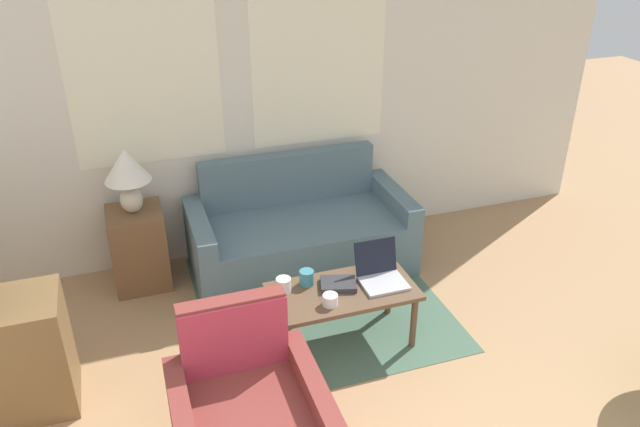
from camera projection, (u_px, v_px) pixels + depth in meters
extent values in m
cube|color=silver|center=(247.00, 100.00, 4.87)|extent=(6.36, 0.05, 2.60)
cube|color=white|center=(144.00, 78.00, 4.52)|extent=(1.10, 0.01, 1.30)
cube|color=white|center=(319.00, 63.00, 4.90)|extent=(1.10, 0.01, 1.30)
cube|color=#476651|center=(319.00, 301.00, 4.72)|extent=(1.75, 1.83, 0.01)
cube|color=slate|center=(301.00, 244.00, 5.04)|extent=(1.46, 0.83, 0.44)
cube|color=slate|center=(288.00, 202.00, 5.23)|extent=(1.46, 0.12, 0.87)
cube|color=slate|center=(202.00, 253.00, 4.77)|extent=(0.14, 0.83, 0.59)
cube|color=slate|center=(392.00, 221.00, 5.23)|extent=(0.14, 0.83, 0.59)
cube|color=brown|center=(236.00, 363.00, 3.47)|extent=(0.58, 0.10, 0.87)
cube|color=brown|center=(315.00, 418.00, 3.33)|extent=(0.10, 0.85, 0.54)
cube|color=#B23347|center=(237.00, 354.00, 3.37)|extent=(0.58, 0.01, 0.63)
cube|color=brown|center=(139.00, 248.00, 4.79)|extent=(0.41, 0.41, 0.63)
ellipsoid|color=beige|center=(131.00, 200.00, 4.60)|extent=(0.16, 0.16, 0.20)
cylinder|color=tan|center=(129.00, 184.00, 4.54)|extent=(0.02, 0.02, 0.06)
cone|color=white|center=(126.00, 165.00, 4.47)|extent=(0.34, 0.34, 0.25)
cube|color=brown|center=(343.00, 292.00, 4.11)|extent=(0.97, 0.50, 0.03)
cylinder|color=brown|center=(289.00, 350.00, 3.92)|extent=(0.04, 0.04, 0.40)
cylinder|color=brown|center=(414.00, 322.00, 4.17)|extent=(0.04, 0.04, 0.40)
cylinder|color=brown|center=(272.00, 314.00, 4.25)|extent=(0.04, 0.04, 0.40)
cylinder|color=brown|center=(389.00, 290.00, 4.50)|extent=(0.04, 0.04, 0.40)
cube|color=#B7B7BC|center=(384.00, 284.00, 4.15)|extent=(0.29, 0.24, 0.02)
cube|color=black|center=(376.00, 256.00, 4.22)|extent=(0.29, 0.07, 0.23)
cylinder|color=white|center=(330.00, 300.00, 3.94)|extent=(0.10, 0.10, 0.07)
cylinder|color=white|center=(284.00, 285.00, 4.07)|extent=(0.10, 0.10, 0.10)
cylinder|color=teal|center=(307.00, 278.00, 4.14)|extent=(0.10, 0.10, 0.10)
cube|color=#2D2D33|center=(338.00, 284.00, 4.13)|extent=(0.27, 0.23, 0.04)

